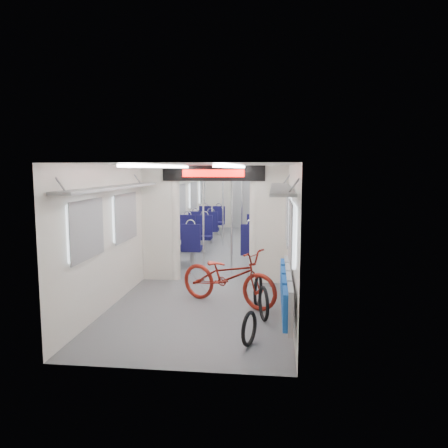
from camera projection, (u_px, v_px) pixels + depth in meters
The scene contains 14 objects.
carriage at pixel (224, 200), 10.33m from camera, with size 12.00×12.02×2.31m.
bicycle at pixel (228, 276), 7.19m from camera, with size 0.63×1.80×0.95m, color maroon.
flip_bench at pixel (286, 290), 6.01m from camera, with size 0.12×2.12×0.53m.
bike_hoop_a at pixel (249, 330), 5.52m from camera, with size 0.45×0.45×0.05m, color black.
bike_hoop_b at pixel (264, 305), 6.43m from camera, with size 0.53×0.53×0.05m, color black.
bike_hoop_c at pixel (258, 292), 7.12m from camera, with size 0.54×0.54×0.05m, color black.
seat_bay_near_left at pixel (189, 237), 10.95m from camera, with size 0.91×2.07×1.10m.
seat_bay_near_right at pixel (264, 238), 10.57m from camera, with size 0.95×2.26×1.16m.
seat_bay_far_left at pixel (208, 222), 14.07m from camera, with size 0.89×1.99×1.07m.
seat_bay_far_right at pixel (266, 223), 13.72m from camera, with size 0.91×2.07×1.10m.
stanchion_near_left at pixel (203, 220), 9.22m from camera, with size 0.04×0.04×2.30m, color silver.
stanchion_near_right at pixel (232, 220), 9.23m from camera, with size 0.04×0.04×2.30m, color silver.
stanchion_far_left at pixel (223, 206), 12.67m from camera, with size 0.04×0.04×2.30m, color silver.
stanchion_far_right at pixel (242, 206), 12.68m from camera, with size 0.04×0.04×2.30m, color silver.
Camera 1 is at (1.17, -10.52, 2.23)m, focal length 35.00 mm.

